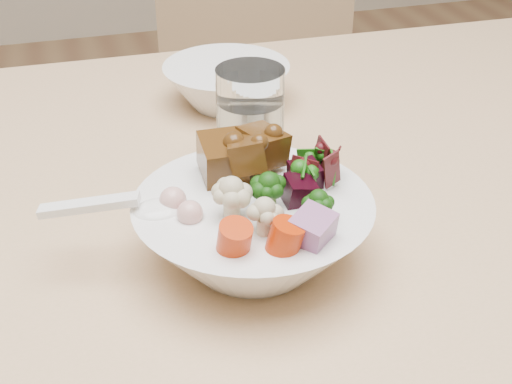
{
  "coord_description": "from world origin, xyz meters",
  "views": [
    {
      "loc": [
        -0.17,
        -0.57,
        1.23
      ],
      "look_at": [
        -0.01,
        -0.03,
        0.88
      ],
      "focal_mm": 50.0,
      "sensor_mm": 36.0,
      "label": 1
    }
  ],
  "objects_px": {
    "water_glass": "(250,128)",
    "dining_table": "(431,244)",
    "side_bowl": "(227,85)",
    "chair_far": "(255,124)",
    "food_bowl": "(254,225)"
  },
  "relations": [
    {
      "from": "chair_far",
      "to": "food_bowl",
      "type": "distance_m",
      "value": 0.93
    },
    {
      "from": "food_bowl",
      "to": "water_glass",
      "type": "distance_m",
      "value": 0.16
    },
    {
      "from": "food_bowl",
      "to": "side_bowl",
      "type": "xyz_separation_m",
      "value": [
        0.06,
        0.35,
        -0.01
      ]
    },
    {
      "from": "chair_far",
      "to": "side_bowl",
      "type": "bearing_deg",
      "value": -93.68
    },
    {
      "from": "water_glass",
      "to": "dining_table",
      "type": "bearing_deg",
      "value": -22.12
    },
    {
      "from": "side_bowl",
      "to": "chair_far",
      "type": "bearing_deg",
      "value": 69.43
    },
    {
      "from": "side_bowl",
      "to": "dining_table",
      "type": "bearing_deg",
      "value": -56.98
    },
    {
      "from": "chair_far",
      "to": "water_glass",
      "type": "height_order",
      "value": "water_glass"
    },
    {
      "from": "chair_far",
      "to": "side_bowl",
      "type": "height_order",
      "value": "chair_far"
    },
    {
      "from": "water_glass",
      "to": "side_bowl",
      "type": "relative_size",
      "value": 0.75
    },
    {
      "from": "chair_far",
      "to": "water_glass",
      "type": "xyz_separation_m",
      "value": [
        -0.21,
        -0.68,
        0.35
      ]
    },
    {
      "from": "dining_table",
      "to": "water_glass",
      "type": "distance_m",
      "value": 0.26
    },
    {
      "from": "dining_table",
      "to": "side_bowl",
      "type": "distance_m",
      "value": 0.34
    },
    {
      "from": "water_glass",
      "to": "side_bowl",
      "type": "height_order",
      "value": "water_glass"
    },
    {
      "from": "dining_table",
      "to": "side_bowl",
      "type": "height_order",
      "value": "side_bowl"
    }
  ]
}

